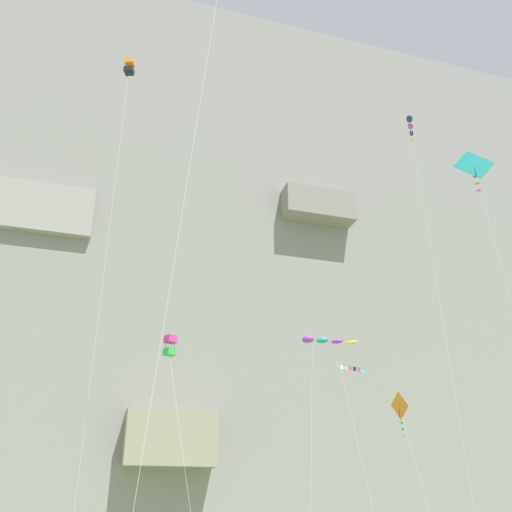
{
  "coord_description": "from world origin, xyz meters",
  "views": [
    {
      "loc": [
        -9.54,
        -9.83,
        2.38
      ],
      "look_at": [
        -0.59,
        19.77,
        16.45
      ],
      "focal_mm": 38.92,
      "sensor_mm": 36.0,
      "label": 1
    }
  ],
  "objects_px": {
    "kite_diamond_low_right": "(400,408)",
    "kite_diamond_far_right": "(475,169)",
    "kite_banner_mid_center": "(354,385)",
    "kite_windsock_high_left": "(411,127)",
    "kite_box_upper_left": "(129,70)",
    "kite_box_upper_right": "(170,346)",
    "kite_windsock_mid_right": "(321,341)"
  },
  "relations": [
    {
      "from": "kite_box_upper_left",
      "to": "kite_banner_mid_center",
      "type": "relative_size",
      "value": 2.39
    },
    {
      "from": "kite_windsock_high_left",
      "to": "kite_windsock_mid_right",
      "type": "height_order",
      "value": "kite_windsock_high_left"
    },
    {
      "from": "kite_diamond_far_right",
      "to": "kite_box_upper_left",
      "type": "bearing_deg",
      "value": 170.75
    },
    {
      "from": "kite_windsock_high_left",
      "to": "kite_windsock_mid_right",
      "type": "distance_m",
      "value": 21.53
    },
    {
      "from": "kite_box_upper_left",
      "to": "kite_diamond_far_right",
      "type": "distance_m",
      "value": 25.2
    },
    {
      "from": "kite_banner_mid_center",
      "to": "kite_windsock_mid_right",
      "type": "distance_m",
      "value": 6.73
    },
    {
      "from": "kite_box_upper_left",
      "to": "kite_windsock_high_left",
      "type": "xyz_separation_m",
      "value": [
        24.47,
        3.16,
        2.87
      ]
    },
    {
      "from": "kite_box_upper_right",
      "to": "kite_diamond_far_right",
      "type": "bearing_deg",
      "value": -22.54
    },
    {
      "from": "kite_box_upper_left",
      "to": "kite_banner_mid_center",
      "type": "bearing_deg",
      "value": 25.07
    },
    {
      "from": "kite_banner_mid_center",
      "to": "kite_diamond_far_right",
      "type": "distance_m",
      "value": 18.91
    },
    {
      "from": "kite_diamond_low_right",
      "to": "kite_box_upper_left",
      "type": "relative_size",
      "value": 0.34
    },
    {
      "from": "kite_diamond_far_right",
      "to": "kite_windsock_high_left",
      "type": "distance_m",
      "value": 11.39
    },
    {
      "from": "kite_box_upper_left",
      "to": "kite_diamond_far_right",
      "type": "bearing_deg",
      "value": -9.25
    },
    {
      "from": "kite_diamond_low_right",
      "to": "kite_diamond_far_right",
      "type": "height_order",
      "value": "kite_diamond_far_right"
    },
    {
      "from": "kite_box_upper_right",
      "to": "kite_banner_mid_center",
      "type": "bearing_deg",
      "value": 18.94
    },
    {
      "from": "kite_diamond_far_right",
      "to": "kite_windsock_mid_right",
      "type": "height_order",
      "value": "kite_diamond_far_right"
    },
    {
      "from": "kite_box_upper_left",
      "to": "kite_box_upper_right",
      "type": "distance_m",
      "value": 19.28
    },
    {
      "from": "kite_diamond_low_right",
      "to": "kite_box_upper_right",
      "type": "height_order",
      "value": "kite_box_upper_right"
    },
    {
      "from": "kite_box_upper_right",
      "to": "kite_windsock_mid_right",
      "type": "xyz_separation_m",
      "value": [
        11.03,
        0.96,
        1.54
      ]
    },
    {
      "from": "kite_box_upper_right",
      "to": "kite_diamond_far_right",
      "type": "xyz_separation_m",
      "value": [
        19.46,
        -8.08,
        12.2
      ]
    },
    {
      "from": "kite_box_upper_left",
      "to": "kite_box_upper_right",
      "type": "bearing_deg",
      "value": 41.49
    },
    {
      "from": "kite_windsock_high_left",
      "to": "kite_box_upper_left",
      "type": "bearing_deg",
      "value": -172.65
    },
    {
      "from": "kite_diamond_low_right",
      "to": "kite_diamond_far_right",
      "type": "distance_m",
      "value": 18.33
    },
    {
      "from": "kite_diamond_low_right",
      "to": "kite_box_upper_left",
      "type": "height_order",
      "value": "kite_box_upper_left"
    },
    {
      "from": "kite_diamond_low_right",
      "to": "kite_box_upper_left",
      "type": "bearing_deg",
      "value": -163.56
    },
    {
      "from": "kite_box_upper_right",
      "to": "kite_windsock_high_left",
      "type": "distance_m",
      "value": 28.95
    },
    {
      "from": "kite_box_upper_right",
      "to": "kite_windsock_high_left",
      "type": "bearing_deg",
      "value": -2.86
    },
    {
      "from": "kite_diamond_far_right",
      "to": "kite_windsock_high_left",
      "type": "xyz_separation_m",
      "value": [
        0.32,
        7.09,
        8.91
      ]
    },
    {
      "from": "kite_diamond_low_right",
      "to": "kite_windsock_mid_right",
      "type": "height_order",
      "value": "kite_windsock_mid_right"
    },
    {
      "from": "kite_diamond_low_right",
      "to": "kite_windsock_high_left",
      "type": "height_order",
      "value": "kite_windsock_high_left"
    },
    {
      "from": "kite_box_upper_left",
      "to": "kite_windsock_high_left",
      "type": "distance_m",
      "value": 24.84
    },
    {
      "from": "kite_box_upper_left",
      "to": "kite_diamond_low_right",
      "type": "bearing_deg",
      "value": 16.44
    }
  ]
}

